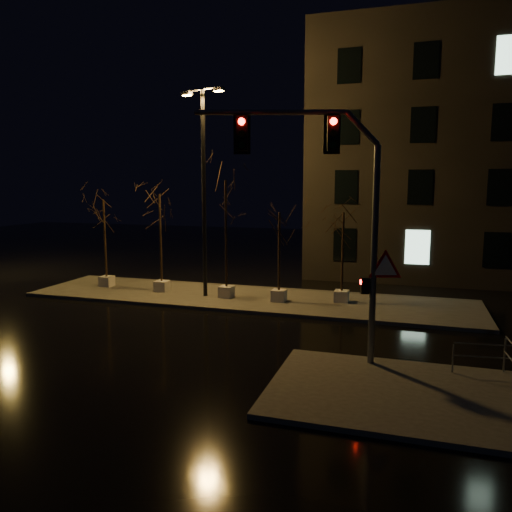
% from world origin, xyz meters
% --- Properties ---
extents(ground, '(90.00, 90.00, 0.00)m').
position_xyz_m(ground, '(0.00, 0.00, 0.00)').
color(ground, black).
rests_on(ground, ground).
extents(median, '(22.00, 5.00, 0.15)m').
position_xyz_m(median, '(0.00, 6.00, 0.07)').
color(median, '#3F3D38').
rests_on(median, ground).
extents(sidewalk_corner, '(7.00, 5.00, 0.15)m').
position_xyz_m(sidewalk_corner, '(7.50, -3.50, 0.07)').
color(sidewalk_corner, '#3F3D38').
rests_on(sidewalk_corner, ground).
extents(tree_0, '(1.80, 1.80, 4.82)m').
position_xyz_m(tree_0, '(-8.09, 6.19, 3.81)').
color(tree_0, beige).
rests_on(tree_0, median).
extents(tree_1, '(1.80, 1.80, 5.16)m').
position_xyz_m(tree_1, '(-4.60, 5.92, 4.06)').
color(tree_1, beige).
rests_on(tree_1, median).
extents(tree_2, '(1.80, 1.80, 5.86)m').
position_xyz_m(tree_2, '(-0.92, 5.64, 4.59)').
color(tree_2, beige).
rests_on(tree_2, median).
extents(tree_3, '(1.80, 1.80, 4.32)m').
position_xyz_m(tree_3, '(1.76, 5.59, 3.43)').
color(tree_3, beige).
rests_on(tree_3, median).
extents(tree_4, '(1.80, 1.80, 4.32)m').
position_xyz_m(tree_4, '(4.62, 6.33, 3.43)').
color(tree_4, beige).
rests_on(tree_4, median).
extents(traffic_signal_mast, '(6.07, 1.83, 7.67)m').
position_xyz_m(traffic_signal_mast, '(5.38, -1.86, 5.19)').
color(traffic_signal_mast, slate).
rests_on(traffic_signal_mast, sidewalk_corner).
extents(streetlight_main, '(2.45, 1.04, 9.98)m').
position_xyz_m(streetlight_main, '(-2.04, 5.63, 5.91)').
color(streetlight_main, black).
rests_on(streetlight_main, median).
extents(guard_rail_a, '(2.13, 0.31, 0.93)m').
position_xyz_m(guard_rail_a, '(10.00, -1.50, 0.75)').
color(guard_rail_a, slate).
rests_on(guard_rail_a, sidewalk_corner).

